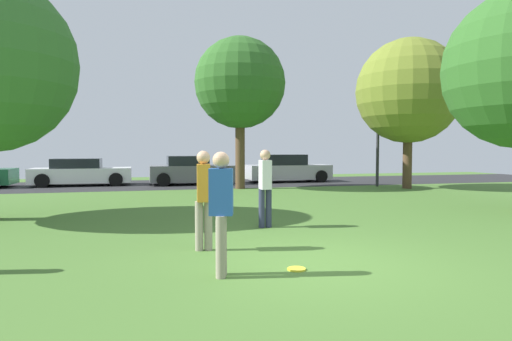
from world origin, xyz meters
name	(u,v)px	position (x,y,z in m)	size (l,w,h in m)	color
ground_plane	(315,264)	(0.00, 0.00, 0.00)	(44.00, 44.00, 0.00)	#47702D
road_strip	(194,184)	(0.00, 16.00, 0.00)	(44.00, 6.40, 0.01)	#28282B
maple_tree_near	(240,84)	(1.68, 12.70, 4.64)	(4.01, 4.01, 6.68)	brown
oak_tree_right	(409,91)	(8.94, 10.92, 4.32)	(4.62, 4.62, 6.65)	brown
person_catcher	(221,207)	(-1.52, -0.30, 0.96)	(0.37, 0.30, 1.73)	gray
person_bystander	(265,184)	(0.11, 3.18, 0.98)	(0.30, 0.32, 1.75)	#2D334C
person_walking	(204,195)	(-1.54, 1.32, 0.97)	(0.30, 0.34, 1.74)	gray
frisbee_disc	(297,269)	(-0.40, -0.26, 0.01)	(0.27, 0.27, 0.03)	yellow
parked_car_white	(81,173)	(-5.38, 16.32, 0.61)	(4.57, 2.03, 1.30)	white
parked_car_grey	(191,171)	(-0.17, 15.64, 0.66)	(4.09, 2.09, 1.42)	slate
parked_car_silver	(287,169)	(5.02, 16.03, 0.67)	(4.45, 1.95, 1.47)	#B7B7BC
street_lamp_post	(378,139)	(8.20, 12.20, 2.25)	(0.14, 0.14, 4.50)	#2D2D33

